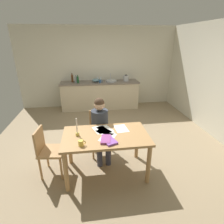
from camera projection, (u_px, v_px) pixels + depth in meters
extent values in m
cube|color=#937F60|center=(108.00, 142.00, 4.11)|extent=(5.20, 5.20, 0.04)
cube|color=beige|center=(99.00, 68.00, 5.99)|extent=(5.20, 0.12, 2.60)
cube|color=beige|center=(224.00, 82.00, 3.94)|extent=(0.12, 5.20, 2.60)
cube|color=beige|center=(100.00, 96.00, 5.99)|extent=(2.49, 0.60, 0.86)
cube|color=#72665B|center=(100.00, 82.00, 5.82)|extent=(2.53, 0.64, 0.04)
cube|color=tan|center=(106.00, 136.00, 2.91)|extent=(1.40, 0.81, 0.04)
cylinder|color=tan|center=(66.00, 172.00, 2.65)|extent=(0.07, 0.07, 0.70)
cylinder|color=tan|center=(149.00, 165.00, 2.82)|extent=(0.07, 0.07, 0.70)
cylinder|color=tan|center=(70.00, 147.00, 3.28)|extent=(0.07, 0.07, 0.70)
cylinder|color=tan|center=(137.00, 142.00, 3.45)|extent=(0.07, 0.07, 0.70)
cube|color=tan|center=(100.00, 132.00, 3.53)|extent=(0.44, 0.44, 0.04)
cube|color=tan|center=(98.00, 119.00, 3.62)|extent=(0.36, 0.06, 0.40)
cylinder|color=tan|center=(93.00, 149.00, 3.43)|extent=(0.04, 0.04, 0.47)
cylinder|color=tan|center=(110.00, 146.00, 3.51)|extent=(0.04, 0.04, 0.47)
cylinder|color=tan|center=(91.00, 140.00, 3.74)|extent=(0.04, 0.04, 0.47)
cylinder|color=tan|center=(107.00, 138.00, 3.81)|extent=(0.04, 0.04, 0.47)
cylinder|color=#333842|center=(100.00, 123.00, 3.43)|extent=(0.35, 0.35, 0.50)
sphere|color=#D8AD8C|center=(99.00, 105.00, 3.29)|extent=(0.20, 0.20, 0.20)
sphere|color=#473323|center=(99.00, 103.00, 3.28)|extent=(0.19, 0.19, 0.19)
cylinder|color=#383847|center=(98.00, 139.00, 3.33)|extent=(0.16, 0.39, 0.13)
cylinder|color=#383847|center=(100.00, 155.00, 3.25)|extent=(0.10, 0.10, 0.45)
cylinder|color=#383847|center=(106.00, 138.00, 3.37)|extent=(0.16, 0.39, 0.13)
cylinder|color=#383847|center=(108.00, 154.00, 3.28)|extent=(0.10, 0.10, 0.45)
cube|color=tan|center=(52.00, 151.00, 2.99)|extent=(0.45, 0.45, 0.04)
cube|color=tan|center=(39.00, 140.00, 2.91)|extent=(0.08, 0.36, 0.40)
cylinder|color=tan|center=(61.00, 169.00, 2.92)|extent=(0.04, 0.04, 0.44)
cylinder|color=tan|center=(66.00, 156.00, 3.24)|extent=(0.04, 0.04, 0.44)
cylinder|color=tan|center=(40.00, 169.00, 2.92)|extent=(0.04, 0.04, 0.44)
cylinder|color=tan|center=(47.00, 156.00, 3.23)|extent=(0.04, 0.04, 0.44)
cylinder|color=#F2CC4C|center=(81.00, 143.00, 2.60)|extent=(0.08, 0.08, 0.09)
torus|color=#F2CC4C|center=(84.00, 143.00, 2.60)|extent=(0.06, 0.01, 0.06)
cylinder|color=gold|center=(77.00, 134.00, 2.87)|extent=(0.06, 0.06, 0.05)
cylinder|color=white|center=(77.00, 126.00, 2.82)|extent=(0.02, 0.02, 0.26)
cube|color=#944289|center=(106.00, 139.00, 2.74)|extent=(0.19, 0.28, 0.03)
cube|color=purple|center=(110.00, 141.00, 2.70)|extent=(0.24, 0.27, 0.03)
cube|color=white|center=(100.00, 130.00, 3.07)|extent=(0.29, 0.35, 0.00)
cube|color=white|center=(121.00, 128.00, 3.11)|extent=(0.24, 0.32, 0.00)
cube|color=white|center=(105.00, 129.00, 3.08)|extent=(0.31, 0.35, 0.00)
cube|color=white|center=(108.00, 137.00, 2.83)|extent=(0.33, 0.36, 0.00)
cube|color=white|center=(105.00, 132.00, 2.99)|extent=(0.34, 0.36, 0.00)
cylinder|color=#B2B7BC|center=(111.00, 81.00, 5.85)|extent=(0.36, 0.36, 0.04)
cylinder|color=silver|center=(110.00, 77.00, 5.96)|extent=(0.02, 0.02, 0.24)
cylinder|color=#593319|center=(72.00, 79.00, 5.71)|extent=(0.07, 0.07, 0.23)
cylinder|color=#593319|center=(72.00, 74.00, 5.66)|extent=(0.03, 0.03, 0.06)
cylinder|color=#8C999E|center=(76.00, 80.00, 5.65)|extent=(0.07, 0.07, 0.20)
cylinder|color=#8C999E|center=(76.00, 76.00, 5.61)|extent=(0.03, 0.03, 0.05)
cylinder|color=#194C23|center=(78.00, 80.00, 5.61)|extent=(0.06, 0.06, 0.20)
cylinder|color=#194C23|center=(78.00, 76.00, 5.56)|extent=(0.03, 0.03, 0.05)
ellipsoid|color=#668C99|center=(96.00, 80.00, 5.77)|extent=(0.24, 0.24, 0.11)
cylinder|color=#B7BABF|center=(126.00, 78.00, 5.89)|extent=(0.18, 0.18, 0.18)
cone|color=#262628|center=(126.00, 75.00, 5.85)|extent=(0.11, 0.11, 0.04)
cylinder|color=silver|center=(101.00, 81.00, 5.96)|extent=(0.06, 0.06, 0.00)
cylinder|color=silver|center=(101.00, 80.00, 5.94)|extent=(0.01, 0.01, 0.07)
cone|color=silver|center=(101.00, 77.00, 5.92)|extent=(0.07, 0.07, 0.08)
cylinder|color=silver|center=(98.00, 81.00, 5.95)|extent=(0.06, 0.06, 0.00)
cylinder|color=silver|center=(98.00, 80.00, 5.93)|extent=(0.01, 0.01, 0.07)
cone|color=silver|center=(98.00, 77.00, 5.90)|extent=(0.07, 0.07, 0.08)
cylinder|color=#33598C|center=(100.00, 81.00, 5.66)|extent=(0.07, 0.07, 0.10)
torus|color=#33598C|center=(101.00, 81.00, 5.66)|extent=(0.07, 0.01, 0.07)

